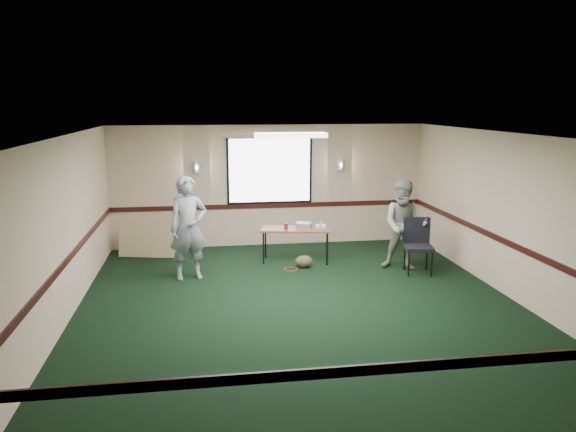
{
  "coord_description": "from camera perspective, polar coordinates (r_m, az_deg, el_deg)",
  "views": [
    {
      "loc": [
        -1.48,
        -8.34,
        3.18
      ],
      "look_at": [
        0.0,
        1.3,
        1.2
      ],
      "focal_mm": 35.0,
      "sensor_mm": 36.0,
      "label": 1
    }
  ],
  "objects": [
    {
      "name": "red_cup",
      "position": [
        11.2,
        -0.2,
        -1.05
      ],
      "size": [
        0.08,
        0.08,
        0.12
      ],
      "primitive_type": "cylinder",
      "color": "#AC0B1C",
      "rests_on": "folding_table"
    },
    {
      "name": "projector",
      "position": [
        11.35,
        1.64,
        -0.93
      ],
      "size": [
        0.37,
        0.34,
        0.1
      ],
      "primitive_type": "cube",
      "rotation": [
        0.0,
        0.0,
        -0.35
      ],
      "color": "gray",
      "rests_on": "folding_table"
    },
    {
      "name": "game_console",
      "position": [
        11.42,
        3.31,
        -1.01
      ],
      "size": [
        0.2,
        0.16,
        0.05
      ],
      "primitive_type": "cube",
      "rotation": [
        0.0,
        0.0,
        -0.06
      ],
      "color": "white",
      "rests_on": "folding_table"
    },
    {
      "name": "water_bottle",
      "position": [
        11.15,
        3.36,
        -0.97
      ],
      "size": [
        0.05,
        0.05,
        0.18
      ],
      "primitive_type": "cylinder",
      "color": "#8DB8E8",
      "rests_on": "folding_table"
    },
    {
      "name": "duffel_bag",
      "position": [
        11.03,
        1.61,
        -4.64
      ],
      "size": [
        0.35,
        0.27,
        0.24
      ],
      "primitive_type": "ellipsoid",
      "rotation": [
        0.0,
        0.0,
        0.03
      ],
      "color": "#4C472B",
      "rests_on": "ground"
    },
    {
      "name": "person_right",
      "position": [
        10.98,
        11.76,
        -0.9
      ],
      "size": [
        1.04,
        0.94,
        1.74
      ],
      "primitive_type": "imported",
      "rotation": [
        0.0,
        0.0,
        -0.4
      ],
      "color": "#6989A4",
      "rests_on": "ground"
    },
    {
      "name": "folded_table",
      "position": [
        12.06,
        -13.94,
        -2.55
      ],
      "size": [
        1.28,
        0.49,
        0.65
      ],
      "primitive_type": "cube",
      "rotation": [
        -0.21,
        0.0,
        -0.24
      ],
      "color": "tan",
      "rests_on": "ground"
    },
    {
      "name": "folding_table",
      "position": [
        11.3,
        0.79,
        -1.52
      ],
      "size": [
        1.47,
        0.83,
        0.69
      ],
      "rotation": [
        0.0,
        0.0,
        -0.21
      ],
      "color": "#5C2B1A",
      "rests_on": "ground"
    },
    {
      "name": "person_left",
      "position": [
        10.32,
        -10.09,
        -1.2
      ],
      "size": [
        0.78,
        0.6,
        1.89
      ],
      "primitive_type": "imported",
      "rotation": [
        0.0,
        0.0,
        0.24
      ],
      "color": "#415C8F",
      "rests_on": "ground"
    },
    {
      "name": "conference_chair",
      "position": [
        10.91,
        13.04,
        -2.48
      ],
      "size": [
        0.59,
        0.61,
        1.04
      ],
      "rotation": [
        0.0,
        0.0,
        -0.17
      ],
      "color": "black",
      "rests_on": "ground"
    },
    {
      "name": "ground",
      "position": [
        9.05,
        1.27,
        -9.11
      ],
      "size": [
        8.0,
        8.0,
        0.0
      ],
      "primitive_type": "plane",
      "color": "black",
      "rests_on": "ground"
    },
    {
      "name": "cable_coil",
      "position": [
        10.91,
        0.3,
        -5.42
      ],
      "size": [
        0.36,
        0.36,
        0.01
      ],
      "primitive_type": "torus",
      "rotation": [
        0.0,
        0.0,
        -0.35
      ],
      "color": "red",
      "rests_on": "ground"
    },
    {
      "name": "room_shell",
      "position": [
        10.69,
        -0.67,
        2.87
      ],
      "size": [
        8.0,
        8.02,
        8.0
      ],
      "color": "#C7AD8F",
      "rests_on": "ground"
    }
  ]
}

